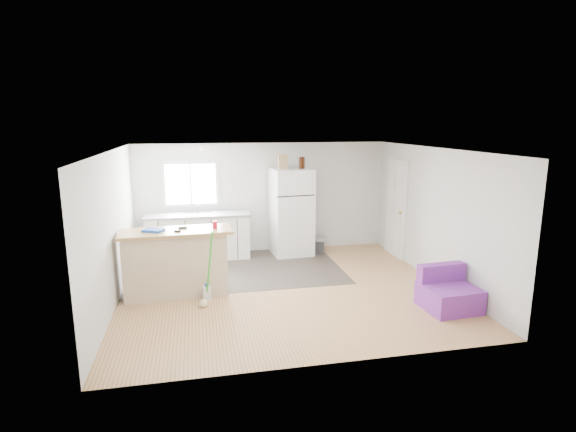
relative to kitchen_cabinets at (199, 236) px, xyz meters
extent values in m
cube|color=olive|center=(1.43, -2.17, -0.50)|extent=(5.50, 5.00, 0.01)
cube|color=white|center=(1.43, -2.17, 1.91)|extent=(5.50, 5.00, 0.01)
cube|color=silver|center=(1.43, 0.33, 0.71)|extent=(5.50, 0.01, 2.40)
cube|color=silver|center=(1.43, -4.67, 0.71)|extent=(5.50, 0.01, 2.40)
cube|color=silver|center=(-1.32, -2.17, 0.71)|extent=(0.01, 5.00, 2.40)
cube|color=silver|center=(4.18, -2.17, 0.71)|extent=(0.01, 5.00, 2.40)
cube|color=#352D27|center=(0.71, -0.92, -0.49)|extent=(4.05, 2.50, 0.00)
cube|color=white|center=(-0.12, 0.32, 1.06)|extent=(1.18, 0.04, 0.98)
cube|color=white|center=(-0.12, 0.30, 1.06)|extent=(1.05, 0.01, 0.85)
cube|color=white|center=(-0.12, 0.30, 1.06)|extent=(0.03, 0.02, 0.85)
cube|color=white|center=(4.15, -0.62, 0.52)|extent=(0.05, 0.82, 2.03)
cube|color=white|center=(4.16, -0.62, 0.53)|extent=(0.03, 0.92, 2.10)
sphere|color=gold|center=(4.11, -0.94, 0.51)|extent=(0.07, 0.07, 0.07)
cylinder|color=white|center=(0.23, -0.97, 1.87)|extent=(0.30, 0.30, 0.07)
cube|color=white|center=(0.00, 0.00, -0.03)|extent=(2.10, 0.65, 0.92)
cube|color=gray|center=(0.00, 0.00, 0.45)|extent=(2.17, 0.70, 0.04)
cube|color=silver|center=(0.00, -0.03, 0.45)|extent=(0.58, 0.45, 0.06)
cube|color=#C6AF8F|center=(-0.40, -2.02, 0.04)|extent=(1.67, 0.66, 1.06)
cube|color=tan|center=(-0.36, -2.02, 0.60)|extent=(1.84, 0.77, 0.05)
cube|color=white|center=(1.99, -0.07, 0.44)|extent=(0.89, 0.84, 1.87)
cube|color=black|center=(1.99, -0.46, 0.86)|extent=(0.82, 0.08, 0.02)
cube|color=silver|center=(1.66, -0.47, 1.10)|extent=(0.03, 0.02, 0.34)
cube|color=silver|center=(1.66, -0.47, 0.28)|extent=(0.03, 0.02, 0.65)
cube|color=#2D2D30|center=(2.50, -0.10, -0.34)|extent=(0.51, 0.42, 0.29)
cube|color=gray|center=(2.50, -0.10, -0.17)|extent=(0.54, 0.44, 0.06)
cube|color=purple|center=(3.74, -3.49, -0.31)|extent=(0.83, 0.78, 0.37)
cube|color=purple|center=(3.74, -3.22, 0.02)|extent=(0.79, 0.23, 0.28)
cube|color=silver|center=(0.08, -2.39, -0.37)|extent=(0.14, 0.11, 0.24)
cylinder|color=#1846AC|center=(0.08, -2.39, -0.23)|extent=(0.05, 0.05, 0.05)
cylinder|color=green|center=(0.14, -2.53, 0.14)|extent=(0.16, 0.30, 1.18)
sphere|color=beige|center=(0.02, -2.65, -0.43)|extent=(0.14, 0.14, 0.14)
cylinder|color=red|center=(0.27, -2.02, 0.68)|extent=(0.08, 0.08, 0.12)
cube|color=blue|center=(-0.72, -2.03, 0.64)|extent=(0.36, 0.32, 0.04)
cube|color=black|center=(-0.26, -1.92, 0.63)|extent=(0.15, 0.07, 0.03)
cube|color=black|center=(-0.34, -2.14, 0.63)|extent=(0.11, 0.08, 0.03)
cube|color=#A08A5B|center=(1.80, -0.08, 1.53)|extent=(0.21, 0.12, 0.30)
cylinder|color=#37190A|center=(2.17, -0.12, 1.50)|extent=(0.09, 0.09, 0.25)
cylinder|color=#37190A|center=(2.23, -0.10, 1.50)|extent=(0.08, 0.08, 0.25)
camera|label=1|loc=(-0.03, -9.36, 2.35)|focal=28.00mm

